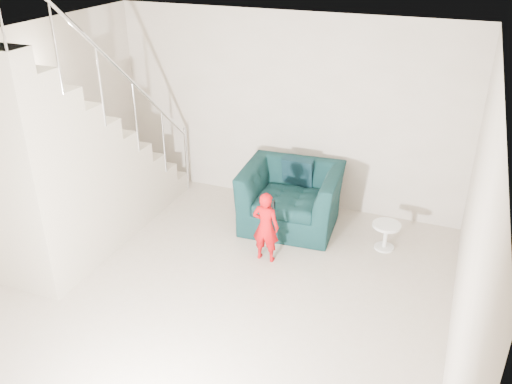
% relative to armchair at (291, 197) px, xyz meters
% --- Properties ---
extents(floor, '(5.50, 5.50, 0.00)m').
position_rel_armchair_xyz_m(floor, '(-0.32, -2.04, -0.41)').
color(floor, tan).
rests_on(floor, ground).
extents(ceiling, '(5.50, 5.50, 0.00)m').
position_rel_armchair_xyz_m(ceiling, '(-0.32, -2.04, 2.29)').
color(ceiling, silver).
rests_on(ceiling, back_wall).
extents(back_wall, '(5.00, 0.00, 5.00)m').
position_rel_armchair_xyz_m(back_wall, '(-0.32, 0.71, 0.94)').
color(back_wall, '#A69887').
rests_on(back_wall, floor).
extents(right_wall, '(0.00, 5.50, 5.50)m').
position_rel_armchair_xyz_m(right_wall, '(2.18, -2.04, 0.94)').
color(right_wall, '#A69887').
rests_on(right_wall, floor).
extents(armchair, '(1.35, 1.20, 0.82)m').
position_rel_armchair_xyz_m(armchair, '(0.00, 0.00, 0.00)').
color(armchair, black).
rests_on(armchair, floor).
extents(toddler, '(0.33, 0.22, 0.90)m').
position_rel_armchair_xyz_m(toddler, '(-0.01, -0.92, 0.04)').
color(toddler, '#A90511').
rests_on(toddler, floor).
extents(side_table, '(0.35, 0.35, 0.35)m').
position_rel_armchair_xyz_m(side_table, '(1.30, -0.14, -0.18)').
color(side_table, silver).
rests_on(side_table, floor).
extents(staircase, '(1.02, 3.03, 3.62)m').
position_rel_armchair_xyz_m(staircase, '(-2.32, -1.49, 0.54)').
color(staircase, '#ADA089').
rests_on(staircase, floor).
extents(cushion, '(0.42, 0.20, 0.42)m').
position_rel_armchair_xyz_m(cushion, '(-0.01, 0.32, 0.24)').
color(cushion, black).
rests_on(cushion, armchair).
extents(throw, '(0.05, 0.53, 0.59)m').
position_rel_armchair_xyz_m(throw, '(-0.58, -0.05, 0.11)').
color(throw, black).
rests_on(throw, armchair).
extents(phone, '(0.02, 0.05, 0.10)m').
position_rel_armchair_xyz_m(phone, '(0.09, -0.95, 0.37)').
color(phone, black).
rests_on(phone, toddler).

